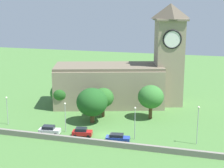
% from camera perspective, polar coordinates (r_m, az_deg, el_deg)
% --- Properties ---
extents(ground_plane, '(200.00, 200.00, 0.00)m').
position_cam_1_polar(ground_plane, '(86.83, 1.95, -4.80)').
color(ground_plane, '#477538').
extents(church, '(35.45, 20.07, 26.57)m').
position_cam_1_polar(church, '(92.48, 2.04, 1.17)').
color(church, gray).
rests_on(church, ground).
extents(quay_barrier, '(46.52, 0.70, 1.15)m').
position_cam_1_polar(quay_barrier, '(68.37, -2.16, -9.52)').
color(quay_barrier, gray).
rests_on(quay_barrier, ground).
extents(car_white, '(4.57, 2.57, 1.91)m').
position_cam_1_polar(car_white, '(74.50, -10.19, -7.42)').
color(car_white, silver).
rests_on(car_white, ground).
extents(car_red, '(4.32, 2.73, 1.78)m').
position_cam_1_polar(car_red, '(72.74, -4.92, -7.83)').
color(car_red, red).
rests_on(car_red, ground).
extents(car_blue, '(4.93, 2.55, 1.68)m').
position_cam_1_polar(car_blue, '(69.71, 0.91, -8.80)').
color(car_blue, '#233D9E').
rests_on(car_blue, ground).
extents(streetlamp_west_end, '(0.44, 0.44, 6.48)m').
position_cam_1_polar(streetlamp_west_end, '(81.39, -16.80, -3.43)').
color(streetlamp_west_end, '#9EA0A5').
rests_on(streetlamp_west_end, ground).
extents(streetlamp_west_mid, '(0.44, 0.44, 6.45)m').
position_cam_1_polar(streetlamp_west_mid, '(74.31, -7.67, -4.59)').
color(streetlamp_west_mid, '#9EA0A5').
rests_on(streetlamp_west_mid, ground).
extents(streetlamp_central, '(0.44, 0.44, 6.82)m').
position_cam_1_polar(streetlamp_central, '(69.77, 3.78, -5.54)').
color(streetlamp_central, '#9EA0A5').
rests_on(streetlamp_central, ground).
extents(streetlamp_east_mid, '(0.44, 0.44, 7.76)m').
position_cam_1_polar(streetlamp_east_mid, '(69.06, 13.87, -5.66)').
color(streetlamp_east_mid, '#9EA0A5').
rests_on(streetlamp_east_mid, ground).
extents(tree_riverside_west, '(7.12, 7.12, 8.09)m').
position_cam_1_polar(tree_riverside_west, '(79.15, -3.28, -2.97)').
color(tree_riverside_west, brown).
rests_on(tree_riverside_west, ground).
extents(tree_riverside_east, '(6.07, 6.07, 8.06)m').
position_cam_1_polar(tree_riverside_east, '(82.11, 6.37, -2.11)').
color(tree_riverside_east, brown).
rests_on(tree_riverside_east, ground).
extents(tree_churchyard, '(5.27, 5.27, 6.66)m').
position_cam_1_polar(tree_churchyard, '(89.85, -8.41, -1.47)').
color(tree_churchyard, brown).
rests_on(tree_churchyard, ground).
extents(tree_by_tower, '(5.15, 5.15, 7.09)m').
position_cam_1_polar(tree_by_tower, '(83.00, -1.48, -2.25)').
color(tree_by_tower, brown).
rests_on(tree_by_tower, ground).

